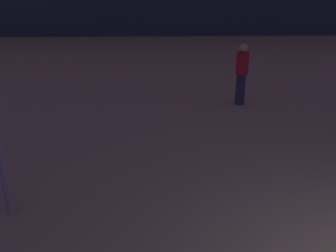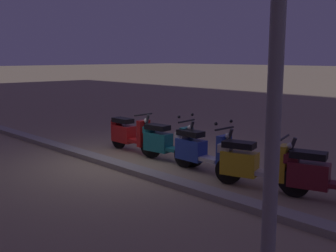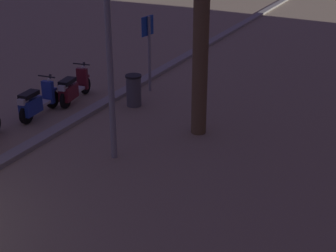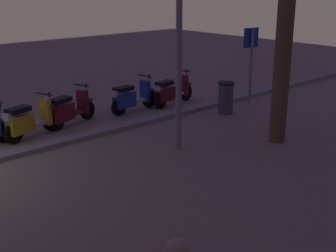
% 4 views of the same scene
% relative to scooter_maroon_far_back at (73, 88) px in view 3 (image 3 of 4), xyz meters
% --- Properties ---
extents(scooter_maroon_far_back, '(1.83, 0.64, 1.04)m').
position_rel_scooter_maroon_far_back_xyz_m(scooter_maroon_far_back, '(0.00, 0.00, 0.00)').
color(scooter_maroon_far_back, black).
rests_on(scooter_maroon_far_back, ground).
extents(scooter_blue_last_in_row, '(1.78, 0.56, 1.04)m').
position_rel_scooter_maroon_far_back_xyz_m(scooter_blue_last_in_row, '(1.43, -0.19, 0.00)').
color(scooter_blue_last_in_row, black).
rests_on(scooter_blue_last_in_row, ground).
extents(crossing_sign, '(0.60, 0.15, 2.40)m').
position_rel_scooter_maroon_far_back_xyz_m(crossing_sign, '(-1.97, 1.54, 1.06)').
color(crossing_sign, '#939399').
rests_on(crossing_sign, ground).
extents(litter_bin, '(0.48, 0.48, 0.95)m').
position_rel_scooter_maroon_far_back_xyz_m(litter_bin, '(-0.57, 1.79, 0.04)').
color(litter_bin, '#56565B').
rests_on(litter_bin, ground).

